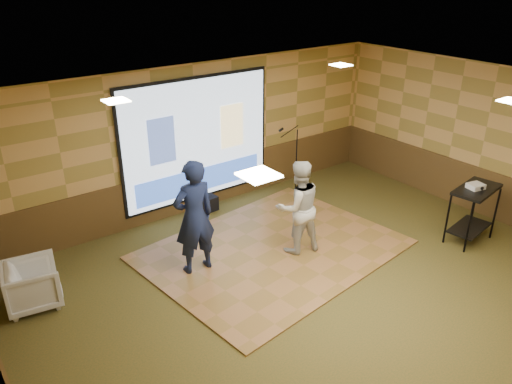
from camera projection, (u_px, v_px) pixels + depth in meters
ground at (311, 284)px, 8.04m from camera, size 9.00×9.00×0.00m
room_shell at (318, 163)px, 7.16m from camera, size 9.04×7.04×3.02m
wainscot_back at (199, 186)px, 10.38m from camera, size 9.00×0.04×0.95m
wainscot_right at (474, 189)px, 10.27m from camera, size 0.04×7.00×0.95m
projector_screen at (198, 141)px, 9.92m from camera, size 3.32×0.06×2.52m
downlight_nw at (116, 101)px, 6.91m from camera, size 0.32×0.32×0.02m
downlight_ne at (341, 65)px, 9.29m from camera, size 0.32×0.32×0.02m
downlight_sw at (259, 175)px, 4.51m from camera, size 0.32×0.32×0.02m
dance_floor at (273, 249)px, 8.97m from camera, size 4.67×3.77×0.03m
player_left at (194, 217)px, 7.98m from camera, size 0.73×0.50×1.95m
player_right at (298, 207)px, 8.59m from camera, size 0.95×0.82×1.70m
av_table at (474, 203)px, 8.99m from camera, size 1.01×0.53×1.06m
projector at (476, 186)px, 8.83m from camera, size 0.31×0.28×0.09m
mic_stand at (294, 174)px, 10.94m from camera, size 0.63×0.26×1.61m
banquet_chair at (33, 285)px, 7.42m from camera, size 0.89×0.87×0.70m
duffel_bag at (205, 204)px, 10.33m from camera, size 0.52×0.37×0.30m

